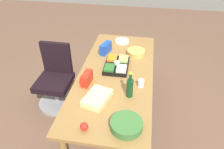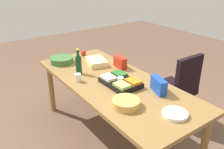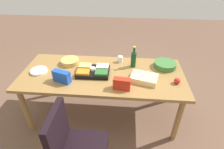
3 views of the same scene
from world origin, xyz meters
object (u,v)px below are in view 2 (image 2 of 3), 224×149
(office_chair, at_px, (175,94))
(chip_bag_red, at_px, (120,62))
(wine_bottle, at_px, (79,64))
(sheet_cake, at_px, (96,62))
(paper_plate_stack, at_px, (175,114))
(apple_red, at_px, (83,53))
(salad_bowl, at_px, (62,60))
(chip_bowl, at_px, (126,103))
(paper_cup, at_px, (78,78))
(veggie_tray, at_px, (121,82))
(chip_bag_blue, at_px, (159,85))
(conference_table, at_px, (113,87))

(office_chair, height_order, chip_bag_red, office_chair)
(wine_bottle, xyz_separation_m, sheet_cake, (0.13, -0.32, -0.08))
(wine_bottle, bearing_deg, paper_plate_stack, -168.89)
(wine_bottle, bearing_deg, apple_red, -33.87)
(salad_bowl, bearing_deg, paper_plate_stack, -171.14)
(sheet_cake, bearing_deg, chip_bag_red, -145.37)
(office_chair, xyz_separation_m, sheet_cake, (0.68, 0.81, 0.44))
(chip_bowl, height_order, paper_cup, paper_cup)
(salad_bowl, bearing_deg, apple_red, -76.92)
(salad_bowl, height_order, chip_bag_red, chip_bag_red)
(wine_bottle, relative_size, sheet_cake, 0.95)
(office_chair, xyz_separation_m, veggie_tray, (0.02, 0.91, 0.44))
(chip_bag_blue, relative_size, paper_plate_stack, 1.00)
(chip_bowl, relative_size, apple_red, 3.37)
(chip_bowl, xyz_separation_m, apple_red, (1.42, -0.35, 0.00))
(paper_plate_stack, xyz_separation_m, paper_cup, (1.07, 0.36, 0.03))
(chip_bowl, height_order, apple_red, apple_red)
(office_chair, bearing_deg, chip_bowl, 107.06)
(chip_bag_blue, height_order, veggie_tray, chip_bag_blue)
(sheet_cake, bearing_deg, salad_bowl, 47.93)
(office_chair, height_order, apple_red, office_chair)
(conference_table, relative_size, wine_bottle, 7.04)
(veggie_tray, bearing_deg, sheet_cake, -8.97)
(chip_bowl, xyz_separation_m, veggie_tray, (0.37, -0.22, 0.00))
(wine_bottle, relative_size, paper_cup, 3.38)
(salad_bowl, distance_m, apple_red, 0.38)
(office_chair, xyz_separation_m, chip_bag_red, (0.41, 0.62, 0.47))
(apple_red, bearing_deg, paper_cup, 146.77)
(conference_table, bearing_deg, sheet_cake, -12.16)
(chip_bowl, bearing_deg, paper_cup, 8.69)
(wine_bottle, xyz_separation_m, salad_bowl, (0.44, 0.02, -0.08))
(paper_plate_stack, xyz_separation_m, salad_bowl, (1.69, 0.26, 0.02))
(chip_bowl, bearing_deg, conference_table, -23.13)
(conference_table, bearing_deg, paper_cup, 55.12)
(sheet_cake, xyz_separation_m, chip_bag_red, (-0.27, -0.19, 0.03))
(chip_bag_blue, xyz_separation_m, apple_red, (1.40, 0.08, -0.04))
(wine_bottle, bearing_deg, office_chair, -115.93)
(conference_table, distance_m, chip_bag_blue, 0.54)
(conference_table, xyz_separation_m, wine_bottle, (0.41, 0.21, 0.19))
(veggie_tray, bearing_deg, wine_bottle, 22.72)
(salad_bowl, relative_size, paper_cup, 3.31)
(veggie_tray, distance_m, paper_plate_stack, 0.73)
(apple_red, bearing_deg, wine_bottle, 146.13)
(sheet_cake, bearing_deg, conference_table, 167.84)
(paper_plate_stack, bearing_deg, chip_bag_red, -13.23)
(office_chair, bearing_deg, salad_bowl, 49.25)
(chip_bag_blue, xyz_separation_m, wine_bottle, (0.87, 0.43, 0.04))
(office_chair, relative_size, chip_bag_red, 4.69)
(office_chair, height_order, salad_bowl, office_chair)
(veggie_tray, bearing_deg, chip_bag_blue, -148.64)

